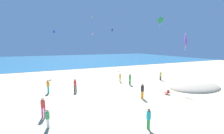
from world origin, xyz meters
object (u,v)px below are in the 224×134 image
beach_chair_mid_beach (167,92)px  kite_yellow (92,17)px  kite_green (160,20)px  kite_red (93,34)px  person_5 (161,75)px  person_1 (120,77)px  person_4 (142,90)px  person_3 (149,117)px  person_0 (75,85)px  person_6 (130,79)px  person_2 (48,85)px  kite_blue (54,31)px  kite_black (112,30)px  kite_purple (186,40)px  person_8 (43,106)px  person_7 (48,117)px

beach_chair_mid_beach → kite_yellow: bearing=-2.1°
kite_green → kite_red: 25.19m
person_5 → kite_green: bearing=-36.6°
person_1 → person_4: (-1.12, -7.72, 0.19)m
person_3 → person_4: person_4 is taller
person_0 → kite_yellow: kite_yellow is taller
beach_chair_mid_beach → person_6: size_ratio=0.39×
person_2 → kite_blue: bearing=64.0°
beach_chair_mid_beach → person_3: person_3 is taller
beach_chair_mid_beach → person_0: size_ratio=0.38×
person_4 → kite_black: bearing=-27.7°
person_3 → kite_black: kite_black is taller
person_6 → person_3: bearing=-123.5°
person_6 → kite_green: (4.60, -0.95, 8.87)m
kite_red → kite_blue: (-11.16, -9.66, -0.43)m
person_2 → person_5: person_2 is taller
beach_chair_mid_beach → person_3: (-6.88, -5.02, 0.64)m
beach_chair_mid_beach → person_2: (-13.49, 6.65, 0.74)m
person_5 → kite_green: size_ratio=0.79×
person_0 → person_1: 8.02m
kite_blue → person_1: bearing=-52.5°
kite_yellow → kite_purple: kite_yellow is taller
person_6 → person_8: bearing=-162.9°
person_2 → kite_yellow: bearing=33.5°
person_1 → person_2: 11.01m
person_5 → kite_red: 25.70m
person_8 → kite_yellow: 24.78m
person_3 → kite_purple: kite_purple is taller
kite_yellow → kite_red: size_ratio=1.17×
kite_purple → person_3: bearing=-168.6°
beach_chair_mid_beach → person_5: bearing=-49.8°
beach_chair_mid_beach → kite_green: bearing=-42.3°
kite_green → person_0: bearing=176.0°
person_6 → person_8: 13.22m
person_2 → kite_black: bearing=27.1°
person_7 → kite_purple: (10.86, -2.28, 5.59)m
person_0 → person_5: 14.85m
person_1 → kite_yellow: kite_yellow is taller
person_2 → person_4: person_4 is taller
person_7 → kite_yellow: (9.72, 21.35, 11.66)m
person_0 → person_7: (-3.22, -7.54, -0.16)m
person_0 → person_8: size_ratio=1.00×
person_5 → kite_purple: 13.73m
person_5 → kite_green: (-1.91, -1.36, 8.99)m
person_3 → person_7: bearing=162.2°
person_4 → beach_chair_mid_beach: bearing=-103.6°
person_5 → person_8: person_8 is taller
person_0 → person_4: size_ratio=0.98×
beach_chair_mid_beach → person_3: 8.54m
person_6 → kite_red: (1.17, 24.00, 8.54)m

